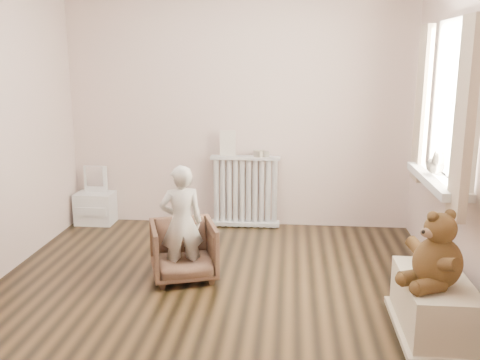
# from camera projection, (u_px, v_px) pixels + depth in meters

# --- Properties ---
(floor) EXTENTS (3.60, 3.60, 0.01)m
(floor) POSITION_uv_depth(u_px,v_px,m) (215.00, 294.00, 4.12)
(floor) COLOR black
(floor) RESTS_ON ground
(back_wall) EXTENTS (3.60, 0.02, 2.60)m
(back_wall) POSITION_uv_depth(u_px,v_px,m) (238.00, 104.00, 5.57)
(back_wall) COLOR beige
(back_wall) RESTS_ON ground
(front_wall) EXTENTS (3.60, 0.02, 2.60)m
(front_wall) POSITION_uv_depth(u_px,v_px,m) (146.00, 185.00, 2.08)
(front_wall) COLOR beige
(front_wall) RESTS_ON ground
(right_wall) EXTENTS (0.02, 3.60, 2.60)m
(right_wall) POSITION_uv_depth(u_px,v_px,m) (473.00, 129.00, 3.65)
(right_wall) COLOR beige
(right_wall) RESTS_ON ground
(window) EXTENTS (0.03, 0.90, 1.10)m
(window) POSITION_uv_depth(u_px,v_px,m) (456.00, 103.00, 3.91)
(window) COLOR white
(window) RESTS_ON right_wall
(window_sill) EXTENTS (0.22, 1.10, 0.06)m
(window_sill) POSITION_uv_depth(u_px,v_px,m) (437.00, 180.00, 4.05)
(window_sill) COLOR silver
(window_sill) RESTS_ON right_wall
(curtain_left) EXTENTS (0.06, 0.26, 1.30)m
(curtain_left) POSITION_uv_depth(u_px,v_px,m) (464.00, 120.00, 3.39)
(curtain_left) COLOR beige
(curtain_left) RESTS_ON right_wall
(curtain_right) EXTENTS (0.06, 0.26, 1.30)m
(curtain_right) POSITION_uv_depth(u_px,v_px,m) (422.00, 104.00, 4.49)
(curtain_right) COLOR beige
(curtain_right) RESTS_ON right_wall
(radiator) EXTENTS (0.73, 0.14, 0.77)m
(radiator) POSITION_uv_depth(u_px,v_px,m) (245.00, 191.00, 5.65)
(radiator) COLOR silver
(radiator) RESTS_ON floor
(paper_doll) EXTENTS (0.16, 0.01, 0.27)m
(paper_doll) POSITION_uv_depth(u_px,v_px,m) (228.00, 143.00, 5.55)
(paper_doll) COLOR beige
(paper_doll) RESTS_ON radiator
(tin_a) EXTENTS (0.11, 0.11, 0.07)m
(tin_a) POSITION_uv_depth(u_px,v_px,m) (259.00, 153.00, 5.54)
(tin_a) COLOR #A59E8C
(tin_a) RESTS_ON radiator
(tin_b) EXTENTS (0.09, 0.09, 0.05)m
(tin_b) POSITION_uv_depth(u_px,v_px,m) (265.00, 154.00, 5.54)
(tin_b) COLOR #A59E8C
(tin_b) RESTS_ON radiator
(toy_vanity) EXTENTS (0.40, 0.28, 0.63)m
(toy_vanity) POSITION_uv_depth(u_px,v_px,m) (95.00, 199.00, 5.80)
(toy_vanity) COLOR silver
(toy_vanity) RESTS_ON floor
(armchair) EXTENTS (0.65, 0.66, 0.47)m
(armchair) POSITION_uv_depth(u_px,v_px,m) (184.00, 251.00, 4.36)
(armchair) COLOR brown
(armchair) RESTS_ON floor
(child) EXTENTS (0.40, 0.32, 0.94)m
(child) POSITION_uv_depth(u_px,v_px,m) (182.00, 223.00, 4.26)
(child) COLOR beige
(child) RESTS_ON armchair
(toy_bench) EXTENTS (0.42, 0.79, 0.37)m
(toy_bench) POSITION_uv_depth(u_px,v_px,m) (434.00, 303.00, 3.52)
(toy_bench) COLOR beige
(toy_bench) RESTS_ON floor
(teddy_bear) EXTENTS (0.49, 0.44, 0.49)m
(teddy_bear) POSITION_uv_depth(u_px,v_px,m) (439.00, 241.00, 3.30)
(teddy_bear) COLOR #3D2711
(teddy_bear) RESTS_ON toy_bench
(plush_cat) EXTENTS (0.14, 0.22, 0.19)m
(plush_cat) POSITION_uv_depth(u_px,v_px,m) (435.00, 162.00, 4.07)
(plush_cat) COLOR slate
(plush_cat) RESTS_ON window_sill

